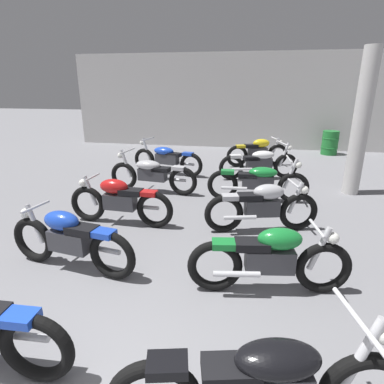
{
  "coord_description": "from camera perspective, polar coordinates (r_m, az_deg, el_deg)",
  "views": [
    {
      "loc": [
        1.03,
        -1.0,
        2.42
      ],
      "look_at": [
        0.0,
        4.45,
        0.55
      ],
      "focal_mm": 29.88,
      "sensor_mm": 36.0,
      "label": 1
    }
  ],
  "objects": [
    {
      "name": "back_wall",
      "position": [
        13.13,
        6.43,
        15.8
      ],
      "size": [
        12.5,
        0.24,
        3.6
      ],
      "primitive_type": "cube",
      "color": "#BCBAB7",
      "rests_on": "ground"
    },
    {
      "name": "support_pillar",
      "position": [
        8.07,
        27.92,
        10.67
      ],
      "size": [
        0.36,
        0.36,
        3.2
      ],
      "primitive_type": "cylinder",
      "color": "#BCBAB7",
      "rests_on": "ground"
    },
    {
      "name": "motorcycle_left_row_1",
      "position": [
        4.62,
        -21.04,
        -7.83
      ],
      "size": [
        1.96,
        0.53,
        0.88
      ],
      "color": "black",
      "rests_on": "ground"
    },
    {
      "name": "motorcycle_left_row_2",
      "position": [
        5.86,
        -12.79,
        -1.44
      ],
      "size": [
        1.97,
        0.48,
        0.88
      ],
      "color": "black",
      "rests_on": "ground"
    },
    {
      "name": "motorcycle_left_row_3",
      "position": [
        7.51,
        -7.16,
        3.27
      ],
      "size": [
        2.17,
        0.68,
        0.97
      ],
      "color": "black",
      "rests_on": "ground"
    },
    {
      "name": "motorcycle_left_row_4",
      "position": [
        9.08,
        -4.54,
        6.03
      ],
      "size": [
        2.13,
        0.8,
        0.97
      ],
      "color": "black",
      "rests_on": "ground"
    },
    {
      "name": "motorcycle_right_row_0",
      "position": [
        2.64,
        12.6,
        -30.23
      ],
      "size": [
        2.14,
        0.81,
        0.97
      ],
      "color": "black",
      "rests_on": "ground"
    },
    {
      "name": "motorcycle_right_row_1",
      "position": [
        4.0,
        13.84,
        -11.39
      ],
      "size": [
        1.96,
        0.59,
        0.88
      ],
      "color": "black",
      "rests_on": "ground"
    },
    {
      "name": "motorcycle_right_row_2",
      "position": [
        5.57,
        12.47,
        -2.48
      ],
      "size": [
        1.94,
        0.69,
        0.88
      ],
      "color": "black",
      "rests_on": "ground"
    },
    {
      "name": "motorcycle_right_row_3",
      "position": [
        7.01,
        11.76,
        1.89
      ],
      "size": [
        2.17,
        0.68,
        0.97
      ],
      "color": "black",
      "rests_on": "ground"
    },
    {
      "name": "motorcycle_right_row_4",
      "position": [
        8.73,
        11.97,
        5.18
      ],
      "size": [
        2.11,
        0.9,
        0.97
      ],
      "color": "black",
      "rests_on": "ground"
    },
    {
      "name": "motorcycle_right_row_5",
      "position": [
        10.15,
        11.69,
        7.09
      ],
      "size": [
        1.9,
        0.78,
        0.88
      ],
      "color": "black",
      "rests_on": "ground"
    },
    {
      "name": "oil_drum",
      "position": [
        12.71,
        23.4,
        8.07
      ],
      "size": [
        0.59,
        0.59,
        0.85
      ],
      "color": "#1E722D",
      "rests_on": "ground"
    }
  ]
}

